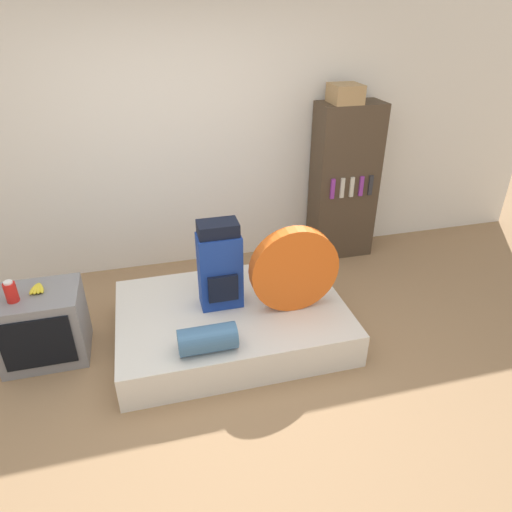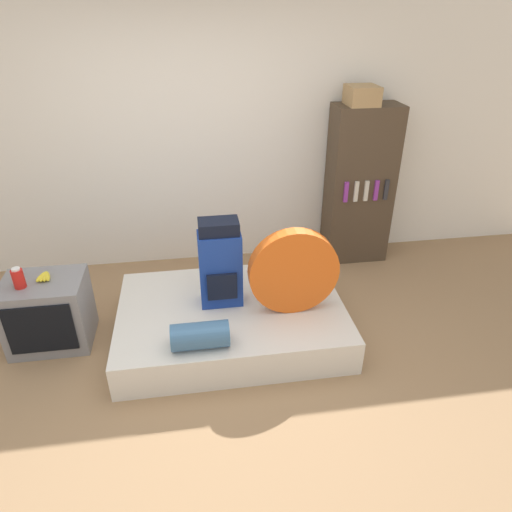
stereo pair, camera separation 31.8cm
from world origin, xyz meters
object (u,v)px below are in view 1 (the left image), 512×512
(tent_bag, at_px, (294,269))
(bookshelf, at_px, (344,182))
(sleeping_roll, at_px, (208,339))
(television, at_px, (43,325))
(backpack, at_px, (220,266))
(canister, at_px, (11,292))
(cardboard_box, at_px, (345,94))

(tent_bag, distance_m, bookshelf, 1.62)
(sleeping_roll, xyz_separation_m, television, (-1.20, 0.60, -0.10))
(backpack, xyz_separation_m, canister, (-1.52, -0.00, 0.01))
(tent_bag, relative_size, sleeping_roll, 1.70)
(cardboard_box, bearing_deg, tent_bag, -125.30)
(backpack, height_order, canister, backpack)
(bookshelf, height_order, cardboard_box, cardboard_box)
(sleeping_roll, bearing_deg, television, 153.38)
(backpack, height_order, cardboard_box, cardboard_box)
(sleeping_roll, height_order, canister, canister)
(tent_bag, bearing_deg, backpack, 160.80)
(television, bearing_deg, tent_bag, -7.24)
(canister, height_order, cardboard_box, cardboard_box)
(tent_bag, bearing_deg, cardboard_box, 54.70)
(tent_bag, distance_m, television, 2.00)
(tent_bag, height_order, cardboard_box, cardboard_box)
(bookshelf, bearing_deg, backpack, -144.57)
(television, xyz_separation_m, bookshelf, (2.93, 1.04, 0.52))
(sleeping_roll, relative_size, television, 0.67)
(bookshelf, relative_size, cardboard_box, 5.51)
(bookshelf, xyz_separation_m, cardboard_box, (-0.09, -0.03, 0.90))
(television, height_order, bookshelf, bookshelf)
(television, xyz_separation_m, cardboard_box, (2.84, 1.01, 1.43))
(tent_bag, bearing_deg, sleeping_roll, -155.01)
(sleeping_roll, distance_m, cardboard_box, 2.65)
(tent_bag, bearing_deg, television, 172.76)
(backpack, distance_m, tent_bag, 0.59)
(television, relative_size, cardboard_box, 2.11)
(bookshelf, distance_m, cardboard_box, 0.91)
(backpack, xyz_separation_m, sleeping_roll, (-0.20, -0.54, -0.26))
(backpack, relative_size, sleeping_roll, 1.76)
(television, xyz_separation_m, canister, (-0.13, -0.06, 0.37))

